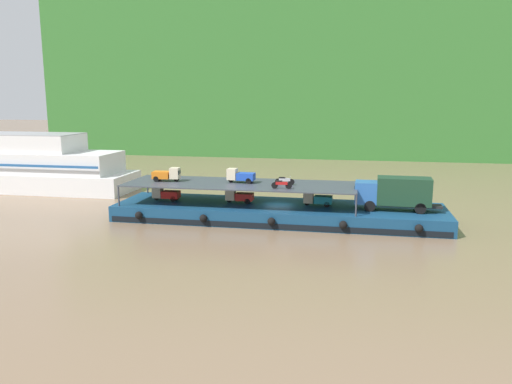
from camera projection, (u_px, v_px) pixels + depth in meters
The scene contains 13 objects.
ground_plane at pixel (278, 220), 49.29m from camera, with size 400.00×400.00×0.00m, color #7F664C.
hillside_far_bank at pixel (325, 57), 109.86m from camera, with size 114.66×35.13×36.55m.
cargo_barge at pixel (278, 212), 49.12m from camera, with size 31.79×8.45×1.50m.
covered_lorry at pixel (395, 192), 46.36m from camera, with size 7.91×2.52×3.10m.
cargo_rack at pixel (240, 184), 49.37m from camera, with size 22.59×7.08×2.00m.
mini_truck_lower_stern at pixel (166, 194), 51.05m from camera, with size 2.76×1.24×1.38m.
mini_truck_lower_aft at pixel (239, 196), 49.89m from camera, with size 2.74×1.20×1.38m.
mini_truck_lower_mid at pixel (317, 199), 48.50m from camera, with size 2.77×1.26×1.38m.
mini_truck_upper_stern at pixel (167, 174), 50.59m from camera, with size 2.79×1.29×1.38m.
mini_truck_upper_mid at pixel (240, 176), 49.72m from camera, with size 2.78×1.27×1.38m.
motorcycle_upper_port at pixel (281, 184), 46.40m from camera, with size 1.90×0.55×0.87m.
motorcycle_upper_centre at pixel (284, 180), 48.45m from camera, with size 1.90×0.55×0.87m.
passenger_ferry_upstream at pixel (35, 166), 64.93m from camera, with size 25.23×7.82×7.30m.
Camera 1 is at (7.07, -47.47, 11.77)m, focal length 35.32 mm.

